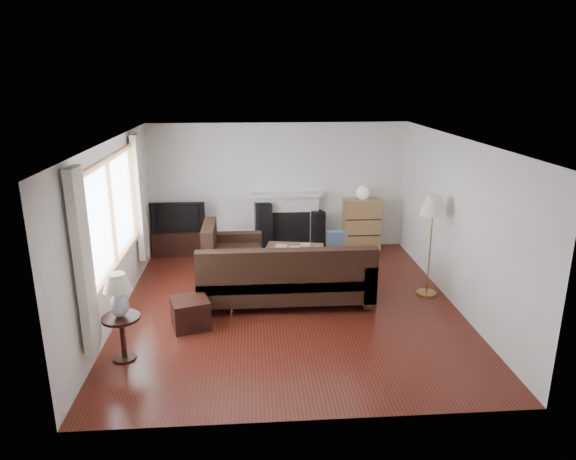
{
  "coord_description": "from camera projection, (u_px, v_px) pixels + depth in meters",
  "views": [
    {
      "loc": [
        -0.55,
        -7.15,
        3.37
      ],
      "look_at": [
        0.0,
        0.3,
        1.1
      ],
      "focal_mm": 32.0,
      "sensor_mm": 36.0,
      "label": 1
    }
  ],
  "objects": [
    {
      "name": "table_lamp",
      "position": [
        118.0,
        296.0,
        6.1
      ],
      "size": [
        0.34,
        0.34,
        0.55
      ],
      "primitive_type": "cube",
      "color": "silver",
      "rests_on": "side_table"
    },
    {
      "name": "tv_stand",
      "position": [
        178.0,
        242.0,
        10.01
      ],
      "size": [
        0.93,
        0.42,
        0.46
      ],
      "primitive_type": "cube",
      "color": "black",
      "rests_on": "ground"
    },
    {
      "name": "speaker_left",
      "position": [
        264.0,
        227.0,
        10.08
      ],
      "size": [
        0.35,
        0.39,
        0.98
      ],
      "primitive_type": "cube",
      "rotation": [
        0.0,
        0.0,
        0.26
      ],
      "color": "black",
      "rests_on": "ground"
    },
    {
      "name": "speaker_right",
      "position": [
        317.0,
        230.0,
        10.21
      ],
      "size": [
        0.3,
        0.33,
        0.79
      ],
      "primitive_type": "cube",
      "rotation": [
        0.0,
        0.0,
        0.38
      ],
      "color": "black",
      "rests_on": "ground"
    },
    {
      "name": "curtain_far",
      "position": [
        140.0,
        198.0,
        8.52
      ],
      "size": [
        0.1,
        0.35,
        2.1
      ],
      "primitive_type": "cube",
      "color": "beige",
      "rests_on": "room"
    },
    {
      "name": "room",
      "position": [
        290.0,
        226.0,
        7.47
      ],
      "size": [
        5.1,
        5.6,
        2.54
      ],
      "color": "#501A11",
      "rests_on": "ground"
    },
    {
      "name": "curtain_near",
      "position": [
        83.0,
        262.0,
        5.62
      ],
      "size": [
        0.1,
        0.35,
        2.1
      ],
      "primitive_type": "cube",
      "color": "beige",
      "rests_on": "room"
    },
    {
      "name": "window",
      "position": [
        113.0,
        213.0,
        7.02
      ],
      "size": [
        0.12,
        2.74,
        1.54
      ],
      "primitive_type": "cube",
      "color": "brown",
      "rests_on": "room"
    },
    {
      "name": "footstool",
      "position": [
        190.0,
        313.0,
        7.1
      ],
      "size": [
        0.61,
        0.61,
        0.41
      ],
      "primitive_type": "cube",
      "rotation": [
        0.0,
        0.0,
        0.29
      ],
      "color": "black",
      "rests_on": "ground"
    },
    {
      "name": "side_table",
      "position": [
        123.0,
        338.0,
        6.26
      ],
      "size": [
        0.46,
        0.46,
        0.57
      ],
      "primitive_type": "cube",
      "color": "black",
      "rests_on": "ground"
    },
    {
      "name": "coffee_table",
      "position": [
        294.0,
        257.0,
        9.29
      ],
      "size": [
        1.11,
        0.74,
        0.4
      ],
      "primitive_type": "cube",
      "rotation": [
        0.0,
        0.0,
        -0.2
      ],
      "color": "brown",
      "rests_on": "ground"
    },
    {
      "name": "sectional_sofa",
      "position": [
        285.0,
        274.0,
        7.81
      ],
      "size": [
        2.84,
        2.07,
        0.92
      ],
      "primitive_type": "cube",
      "color": "black",
      "rests_on": "ground"
    },
    {
      "name": "globe_lamp",
      "position": [
        363.0,
        193.0,
        10.03
      ],
      "size": [
        0.26,
        0.26,
        0.26
      ],
      "primitive_type": "sphere",
      "color": "white",
      "rests_on": "bookshelf"
    },
    {
      "name": "fireplace",
      "position": [
        287.0,
        221.0,
        10.2
      ],
      "size": [
        1.4,
        0.26,
        1.15
      ],
      "primitive_type": "cube",
      "color": "white",
      "rests_on": "room"
    },
    {
      "name": "television",
      "position": [
        178.0,
        216.0,
        9.86
      ],
      "size": [
        1.03,
        0.14,
        0.59
      ],
      "primitive_type": "imported",
      "color": "black",
      "rests_on": "tv_stand"
    },
    {
      "name": "floor_lamp",
      "position": [
        430.0,
        246.0,
        7.98
      ],
      "size": [
        0.47,
        0.47,
        1.61
      ],
      "primitive_type": "cube",
      "rotation": [
        0.0,
        0.0,
        0.14
      ],
      "color": "#A87A3A",
      "rests_on": "ground"
    },
    {
      "name": "bookshelf",
      "position": [
        362.0,
        224.0,
        10.22
      ],
      "size": [
        0.74,
        0.35,
        1.02
      ],
      "primitive_type": "cube",
      "color": "#9C7948",
      "rests_on": "ground"
    }
  ]
}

